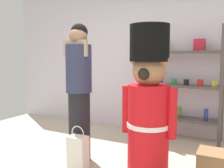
{
  "coord_description": "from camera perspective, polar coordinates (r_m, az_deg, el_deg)",
  "views": [
    {
      "loc": [
        1.22,
        -2.11,
        1.32
      ],
      "look_at": [
        -0.14,
        0.54,
        1.0
      ],
      "focal_mm": 40.58,
      "sensor_mm": 36.0,
      "label": 1
    }
  ],
  "objects": [
    {
      "name": "merchandise_shelf",
      "position": [
        4.2,
        14.99,
        0.37
      ],
      "size": [
        1.31,
        0.35,
        1.79
      ],
      "color": "#4C4742",
      "rests_on": "ground_plane"
    },
    {
      "name": "teddy_bear_guard",
      "position": [
        2.9,
        8.23,
        -4.06
      ],
      "size": [
        0.65,
        0.49,
        1.67
      ],
      "color": "red",
      "rests_on": "ground_plane"
    },
    {
      "name": "display_crate",
      "position": [
        3.15,
        22.05,
        -16.34
      ],
      "size": [
        0.36,
        0.35,
        0.28
      ],
      "color": "olive",
      "rests_on": "ground_plane"
    },
    {
      "name": "back_wall",
      "position": [
        4.48,
        11.47,
        5.72
      ],
      "size": [
        6.4,
        0.12,
        2.6
      ],
      "primitive_type": "cube",
      "color": "silver",
      "rests_on": "ground_plane"
    },
    {
      "name": "person_shopper",
      "position": [
        3.19,
        -7.45,
        -1.18
      ],
      "size": [
        0.34,
        0.32,
        1.73
      ],
      "color": "black",
      "rests_on": "ground_plane"
    },
    {
      "name": "shopping_bag",
      "position": [
        3.09,
        -7.68,
        -15.04
      ],
      "size": [
        0.23,
        0.15,
        0.53
      ],
      "color": "silver",
      "rests_on": "ground_plane"
    }
  ]
}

